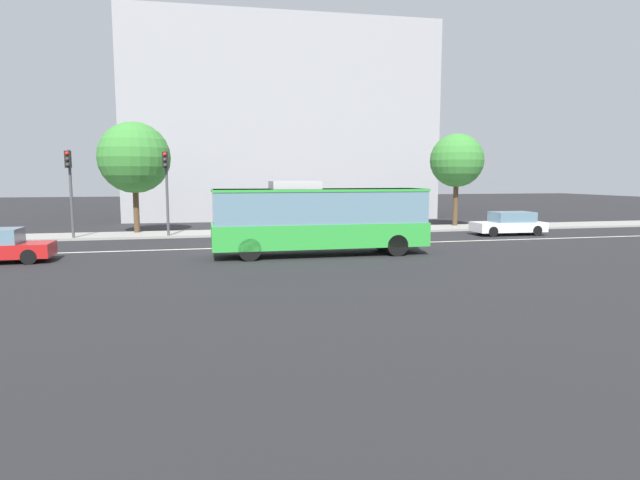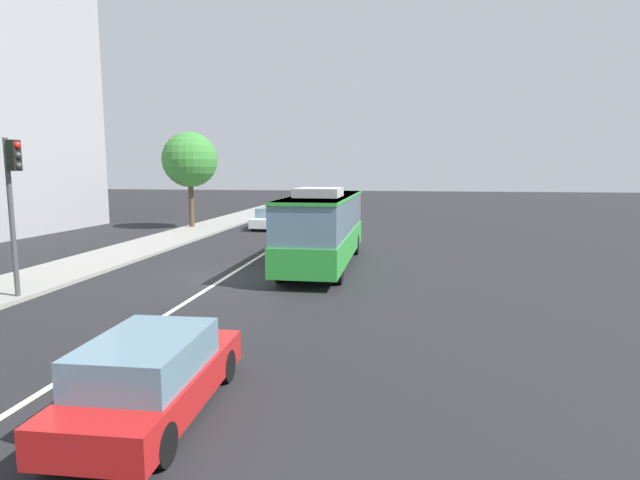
{
  "view_description": "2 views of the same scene",
  "coord_description": "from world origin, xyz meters",
  "px_view_note": "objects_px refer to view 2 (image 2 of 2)",
  "views": [
    {
      "loc": [
        -2.5,
        -27.31,
        3.62
      ],
      "look_at": [
        2.75,
        -4.43,
        0.83
      ],
      "focal_mm": 29.57,
      "sensor_mm": 36.0,
      "label": 1
    },
    {
      "loc": [
        -19.02,
        -6.72,
        4.25
      ],
      "look_at": [
        3.5,
        -3.2,
        1.09
      ],
      "focal_mm": 29.02,
      "sensor_mm": 36.0,
      "label": 2
    }
  ],
  "objects_px": {
    "sedan_white": "(271,218)",
    "transit_bus": "(323,225)",
    "street_tree_kerbside_centre": "(190,160)",
    "traffic_light_near_corner": "(13,190)",
    "sedan_red": "(152,376)"
  },
  "relations": [
    {
      "from": "sedan_white",
      "to": "street_tree_kerbside_centre",
      "type": "xyz_separation_m",
      "value": [
        -0.89,
        5.56,
        4.11
      ]
    },
    {
      "from": "transit_bus",
      "to": "traffic_light_near_corner",
      "type": "relative_size",
      "value": 1.93
    },
    {
      "from": "sedan_white",
      "to": "street_tree_kerbside_centre",
      "type": "height_order",
      "value": "street_tree_kerbside_centre"
    },
    {
      "from": "transit_bus",
      "to": "street_tree_kerbside_centre",
      "type": "bearing_deg",
      "value": 41.97
    },
    {
      "from": "sedan_red",
      "to": "street_tree_kerbside_centre",
      "type": "bearing_deg",
      "value": 19.69
    },
    {
      "from": "street_tree_kerbside_centre",
      "to": "traffic_light_near_corner",
      "type": "bearing_deg",
      "value": -172.66
    },
    {
      "from": "sedan_red",
      "to": "transit_bus",
      "type": "bearing_deg",
      "value": -5.14
    },
    {
      "from": "transit_bus",
      "to": "traffic_light_near_corner",
      "type": "bearing_deg",
      "value": 130.16
    },
    {
      "from": "transit_bus",
      "to": "traffic_light_near_corner",
      "type": "distance_m",
      "value": 11.58
    },
    {
      "from": "sedan_red",
      "to": "traffic_light_near_corner",
      "type": "xyz_separation_m",
      "value": [
        6.76,
        7.94,
        2.84
      ]
    },
    {
      "from": "transit_bus",
      "to": "sedan_red",
      "type": "distance_m",
      "value": 14.16
    },
    {
      "from": "sedan_red",
      "to": "street_tree_kerbside_centre",
      "type": "relative_size",
      "value": 0.67
    },
    {
      "from": "traffic_light_near_corner",
      "to": "transit_bus",
      "type": "bearing_deg",
      "value": 44.47
    },
    {
      "from": "sedan_white",
      "to": "transit_bus",
      "type": "bearing_deg",
      "value": 24.82
    },
    {
      "from": "traffic_light_near_corner",
      "to": "street_tree_kerbside_centre",
      "type": "bearing_deg",
      "value": 101.96
    }
  ]
}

